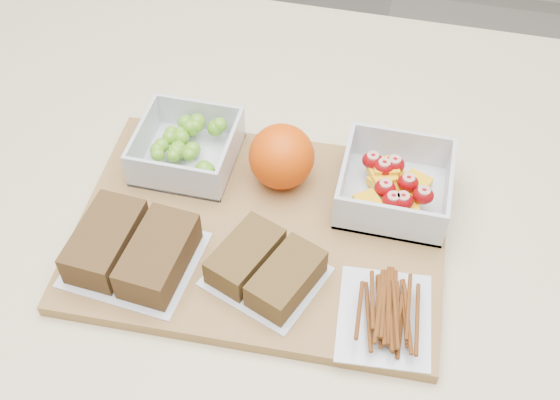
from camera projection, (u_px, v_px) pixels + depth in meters
The scene contains 8 objects.
counter at pixel (284, 394), 1.17m from camera, with size 1.20×0.90×0.90m, color beige.
cutting_board at pixel (261, 232), 0.81m from camera, with size 0.42×0.30×0.02m, color olive.
grape_container at pixel (188, 147), 0.86m from camera, with size 0.12×0.12×0.05m.
fruit_container at pixel (394, 186), 0.82m from camera, with size 0.13×0.13×0.05m.
orange at pixel (282, 157), 0.83m from camera, with size 0.08×0.08×0.08m, color #EC4B05.
sandwich_bag_left at pixel (132, 249), 0.76m from camera, with size 0.15×0.13×0.04m.
sandwich_bag_center at pixel (266, 268), 0.75m from camera, with size 0.14×0.14×0.04m.
pretzel_bag at pixel (386, 311), 0.72m from camera, with size 0.11×0.12×0.03m.
Camera 1 is at (0.11, -0.50, 1.55)m, focal length 45.00 mm.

